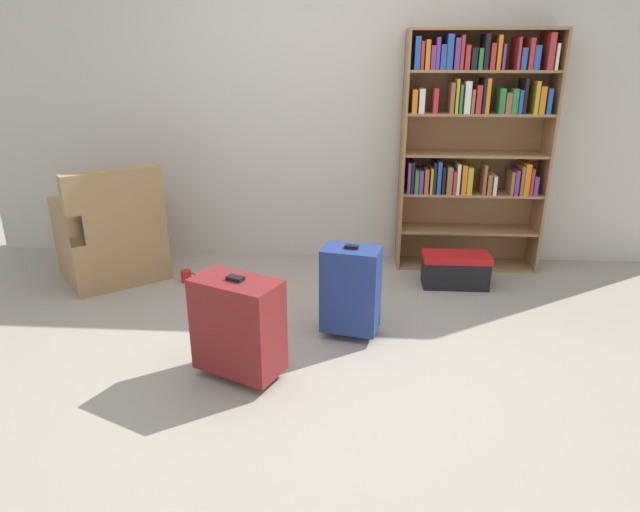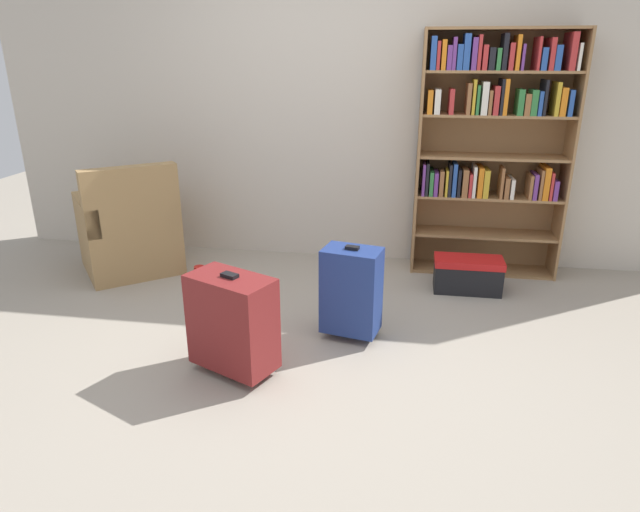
% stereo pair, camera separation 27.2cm
% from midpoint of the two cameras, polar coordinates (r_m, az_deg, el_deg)
% --- Properties ---
extents(ground_plane, '(10.47, 10.47, 0.00)m').
position_cam_midpoint_polar(ground_plane, '(3.28, -2.79, -10.43)').
color(ground_plane, '#9E9384').
extents(back_wall, '(5.98, 0.10, 2.60)m').
position_cam_midpoint_polar(back_wall, '(4.60, -0.49, 15.68)').
color(back_wall, beige).
rests_on(back_wall, ground).
extents(bookshelf, '(1.13, 0.31, 1.85)m').
position_cam_midpoint_polar(bookshelf, '(4.48, 14.08, 12.05)').
color(bookshelf, olive).
rests_on(bookshelf, ground).
extents(armchair, '(0.98, 0.98, 0.90)m').
position_cam_midpoint_polar(armchair, '(4.62, -22.55, 1.64)').
color(armchair, '#9E7A4C').
rests_on(armchair, ground).
extents(mug, '(0.12, 0.08, 0.10)m').
position_cam_midpoint_polar(mug, '(4.41, -15.50, -2.08)').
color(mug, red).
rests_on(mug, ground).
extents(storage_box, '(0.50, 0.24, 0.26)m').
position_cam_midpoint_polar(storage_box, '(4.24, 12.20, -1.36)').
color(storage_box, black).
rests_on(storage_box, ground).
extents(suitcase_dark_red, '(0.53, 0.42, 0.59)m').
position_cam_midpoint_polar(suitcase_dark_red, '(2.99, -11.16, -7.17)').
color(suitcase_dark_red, maroon).
rests_on(suitcase_dark_red, ground).
extents(suitcase_navy_blue, '(0.38, 0.29, 0.60)m').
position_cam_midpoint_polar(suitcase_navy_blue, '(3.36, 0.91, -3.55)').
color(suitcase_navy_blue, navy).
rests_on(suitcase_navy_blue, ground).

